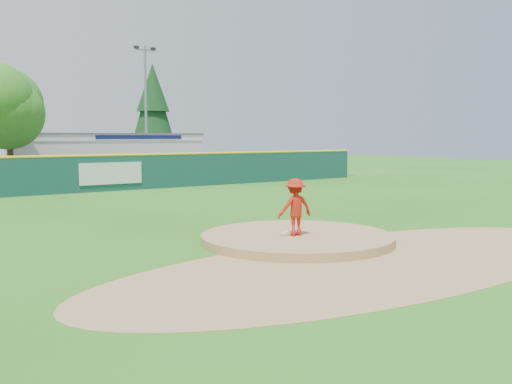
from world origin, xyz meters
TOP-DOWN VIEW (x-y plane):
  - ground at (0.00, 0.00)m, footprint 120.00×120.00m
  - pitchers_mound at (0.00, 0.00)m, footprint 5.50×5.50m
  - pitching_rubber at (0.00, 0.30)m, footprint 0.60×0.15m
  - infield_dirt_arc at (0.00, -3.00)m, footprint 15.40×15.40m
  - parking_lot at (0.00, 27.00)m, footprint 44.00×16.00m
  - pitcher at (-0.21, -0.15)m, footprint 1.12×0.75m
  - van at (4.65, 24.27)m, footprint 6.01×4.44m
  - pool_building_grp at (6.00, 31.99)m, footprint 15.20×8.20m
  - outfield_fence at (0.00, 18.00)m, footprint 40.00×0.14m
  - deciduous_tree at (-2.00, 25.00)m, footprint 5.60×5.60m
  - conifer_tree at (13.00, 36.00)m, footprint 4.40×4.40m
  - light_pole_right at (9.00, 29.00)m, footprint 1.75×0.25m

SIDE VIEW (x-z plane):
  - ground at x=0.00m, z-range 0.00..0.00m
  - pitchers_mound at x=0.00m, z-range -0.25..0.25m
  - infield_dirt_arc at x=0.00m, z-range 0.00..0.01m
  - parking_lot at x=0.00m, z-range 0.00..0.02m
  - pitching_rubber at x=0.00m, z-range 0.25..0.29m
  - van at x=4.65m, z-range 0.02..1.54m
  - pitcher at x=-0.21m, z-range 0.25..1.86m
  - outfield_fence at x=0.00m, z-range 0.05..2.12m
  - pool_building_grp at x=6.00m, z-range 0.01..3.32m
  - deciduous_tree at x=-2.00m, z-range 0.87..8.23m
  - conifer_tree at x=13.00m, z-range 0.79..10.29m
  - light_pole_right at x=9.00m, z-range 0.54..10.54m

